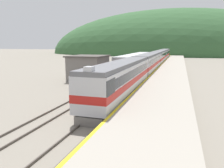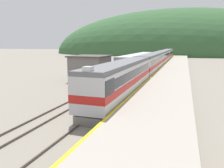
# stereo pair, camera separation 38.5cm
# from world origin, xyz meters

# --- Properties ---
(track_main) EXTENTS (1.52, 180.00, 0.16)m
(track_main) POSITION_xyz_m (0.00, 70.00, 0.08)
(track_main) COLOR #4C443D
(track_main) RESTS_ON ground
(track_siding) EXTENTS (1.52, 180.00, 0.16)m
(track_siding) POSITION_xyz_m (-4.26, 70.00, 0.08)
(track_siding) COLOR #4C443D
(track_siding) RESTS_ON ground
(platform) EXTENTS (6.18, 140.00, 1.07)m
(platform) POSITION_xyz_m (4.69, 50.00, 0.53)
(platform) COLOR #9E9689
(platform) RESTS_ON ground
(distant_hills) EXTENTS (163.61, 73.62, 55.96)m
(distant_hills) POSITION_xyz_m (0.00, 147.55, 0.00)
(distant_hills) COLOR #335B33
(distant_hills) RESTS_ON ground
(station_shed) EXTENTS (6.22, 6.71, 4.36)m
(station_shed) POSITION_xyz_m (-8.97, 36.77, 2.20)
(station_shed) COLOR slate
(station_shed) RESTS_ON ground
(express_train_lead_car) EXTENTS (3.04, 20.64, 4.65)m
(express_train_lead_car) POSITION_xyz_m (0.00, 25.87, 2.34)
(express_train_lead_car) COLOR black
(express_train_lead_car) RESTS_ON ground
(carriage_second) EXTENTS (3.03, 22.40, 4.29)m
(carriage_second) POSITION_xyz_m (0.00, 48.51, 2.33)
(carriage_second) COLOR black
(carriage_second) RESTS_ON ground
(carriage_third) EXTENTS (3.03, 22.40, 4.29)m
(carriage_third) POSITION_xyz_m (0.00, 71.79, 2.33)
(carriage_third) COLOR black
(carriage_third) RESTS_ON ground
(carriage_fourth) EXTENTS (3.03, 22.40, 4.29)m
(carriage_fourth) POSITION_xyz_m (0.00, 95.07, 2.33)
(carriage_fourth) COLOR black
(carriage_fourth) RESTS_ON ground
(siding_train) EXTENTS (2.90, 29.40, 3.94)m
(siding_train) POSITION_xyz_m (-4.26, 54.74, 2.03)
(siding_train) COLOR black
(siding_train) RESTS_ON ground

